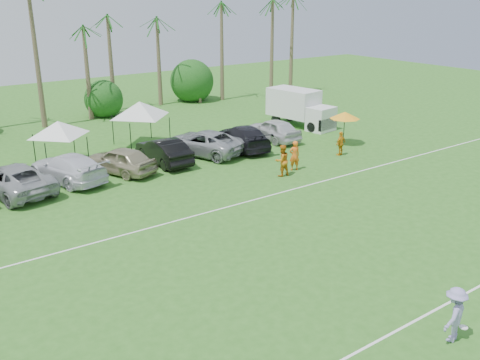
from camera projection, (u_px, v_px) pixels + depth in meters
field_lines at (253, 270)px, 21.31m from camera, size 80.00×12.10×0.01m
palm_tree_5 at (22, 20)px, 41.50m from camera, size 2.40×2.40×9.90m
palm_tree_6 at (71, 8)px, 43.41m from camera, size 2.40×2.40×10.90m
palm_tree_8 at (170, 26)px, 48.93m from camera, size 2.40×2.40×8.90m
palm_tree_9 at (216, 15)px, 51.39m from camera, size 2.40×2.40×9.90m
palm_tree_10 at (257, 4)px, 53.85m from camera, size 2.40×2.40×10.90m
bush_tree_2 at (98, 94)px, 47.75m from camera, size 4.00×4.00×4.00m
bush_tree_3 at (194, 83)px, 53.24m from camera, size 4.00×4.00×4.00m
sideline_player_a at (294, 156)px, 32.88m from camera, size 0.78×0.63×1.87m
sideline_player_b at (282, 161)px, 31.83m from camera, size 0.98×0.79×1.92m
sideline_player_c at (341, 143)px, 35.91m from camera, size 1.01×0.54×1.64m
box_truck at (300, 107)px, 43.47m from camera, size 3.04×6.02×2.96m
canopy_tent_left at (58, 121)px, 33.47m from camera, size 4.04×4.04×3.27m
canopy_tent_right at (139, 102)px, 37.36m from camera, size 4.61×4.61×3.73m
market_umbrella at (345, 115)px, 37.97m from camera, size 2.16×2.16×2.41m
frisbee_player at (454, 315)px, 16.74m from camera, size 1.33×0.95×1.86m
parked_car_2 at (13, 179)px, 29.12m from camera, size 3.85×6.32×1.64m
parked_car_3 at (67, 168)px, 30.99m from camera, size 3.67×6.04×1.64m
parked_car_4 at (120, 160)px, 32.39m from camera, size 3.59×5.18×1.64m
parked_car_5 at (164, 151)px, 34.24m from camera, size 1.75×4.97×1.64m
parked_car_6 at (203, 143)px, 36.14m from camera, size 4.68×6.47×1.64m
parked_car_7 at (243, 137)px, 37.52m from camera, size 3.41×5.99×1.64m
parked_car_8 at (273, 129)px, 39.55m from camera, size 1.93×4.80×1.64m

